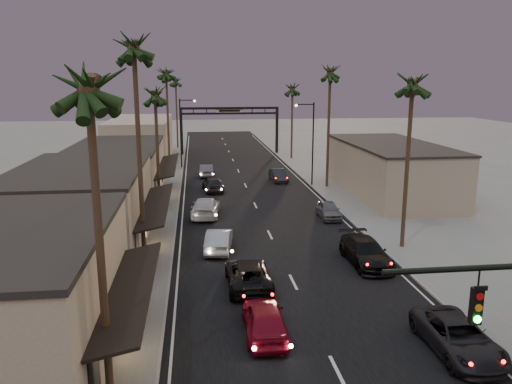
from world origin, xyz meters
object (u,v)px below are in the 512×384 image
object	(u,v)px
streetlight_right	(310,137)
palm_rc	(292,86)
oncoming_pickup	(248,274)
palm_far	(176,79)
palm_ld	(166,71)
oncoming_silver	(219,240)
curbside_near	(458,337)
arch	(230,118)
palm_lc	(155,90)
curbside_black	(366,252)
palm_ra	(413,78)
oncoming_red	(265,319)
palm_la	(88,75)
palm_lb	(133,41)
palm_rb	(330,69)
streetlight_left	(183,127)

from	to	relation	value
streetlight_right	palm_rc	size ratio (longest dim) A/B	0.74
oncoming_pickup	palm_far	bearing A→B (deg)	-84.71
palm_ld	oncoming_silver	size ratio (longest dim) A/B	3.13
palm_far	curbside_near	distance (m)	69.48
arch	palm_lc	size ratio (longest dim) A/B	1.25
arch	palm_lc	world-z (taller)	palm_lc
curbside_near	curbside_black	world-z (taller)	curbside_black
palm_ra	oncoming_pickup	size ratio (longest dim) A/B	2.57
palm_ld	curbside_black	xyz separation A→B (m)	(13.65, -33.69, -11.63)
curbside_near	oncoming_red	bearing A→B (deg)	162.61
oncoming_red	curbside_near	xyz separation A→B (m)	(7.90, -2.47, -0.06)
streetlight_right	palm_la	xyz separation A→B (m)	(-15.52, -36.00, 6.11)
palm_far	palm_ra	bearing A→B (deg)	-72.62
streetlight_right	palm_ld	xyz separation A→B (m)	(-15.52, 10.00, 7.09)
palm_lc	palm_rc	world-z (taller)	same
palm_far	curbside_black	size ratio (longest dim) A/B	2.43
palm_lc	oncoming_red	size ratio (longest dim) A/B	2.67
palm_lb	curbside_near	distance (m)	22.00
arch	oncoming_pickup	distance (m)	51.57
palm_far	curbside_black	bearing A→B (deg)	-76.75
streetlight_right	palm_la	distance (m)	39.68
streetlight_right	oncoming_silver	distance (m)	23.20
palm_lc	oncoming_silver	xyz separation A→B (m)	(4.65, -10.98, -9.72)
palm_ra	palm_rb	size ratio (longest dim) A/B	0.93
palm_rc	oncoming_red	size ratio (longest dim) A/B	2.67
palm_ra	oncoming_red	xyz separation A→B (m)	(-11.07, -10.78, -10.67)
streetlight_left	palm_ra	bearing A→B (deg)	-65.46
palm_ld	palm_rb	size ratio (longest dim) A/B	1.00
streetlight_right	oncoming_pickup	distance (m)	28.34
palm_rc	curbside_near	bearing A→B (deg)	-93.41
streetlight_right	palm_rc	world-z (taller)	palm_rc
palm_la	oncoming_pickup	bearing A→B (deg)	58.44
palm_la	palm_lb	bearing A→B (deg)	90.00
palm_far	oncoming_pickup	world-z (taller)	palm_far
palm_ld	oncoming_pickup	bearing A→B (deg)	-80.66
palm_rc	palm_ld	bearing A→B (deg)	-152.38
streetlight_right	palm_rb	bearing A→B (deg)	-30.76
palm_lb	curbside_near	xyz separation A→B (m)	(14.03, -11.26, -12.67)
palm_la	palm_lb	world-z (taller)	palm_lb
curbside_black	palm_rc	bearing A→B (deg)	83.97
palm_lb	palm_ld	world-z (taller)	palm_lb
palm_lb	oncoming_pickup	bearing A→B (deg)	-28.81
streetlight_left	oncoming_red	xyz separation A→B (m)	(4.45, -44.78, -4.55)
oncoming_red	oncoming_pickup	size ratio (longest dim) A/B	0.89
oncoming_silver	palm_rb	bearing A→B (deg)	-115.70
palm_lb	oncoming_red	size ratio (longest dim) A/B	3.33
streetlight_left	palm_rb	world-z (taller)	palm_rb
curbside_near	curbside_black	size ratio (longest dim) A/B	0.95
palm_ra	palm_rc	world-z (taller)	palm_ra
palm_far	oncoming_silver	size ratio (longest dim) A/B	2.91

